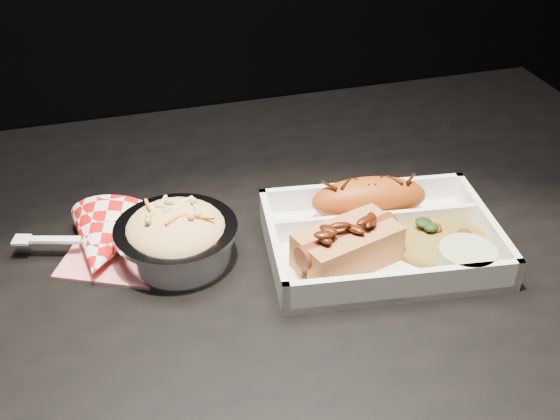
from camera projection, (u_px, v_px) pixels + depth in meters
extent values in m
cube|color=black|center=(246.00, 270.00, 0.78)|extent=(1.20, 0.80, 0.03)
cylinder|color=black|center=(477.00, 263.00, 1.40)|extent=(0.05, 0.05, 0.72)
cube|color=white|center=(380.00, 248.00, 0.79)|extent=(0.27, 0.21, 0.01)
cube|color=white|center=(362.00, 196.00, 0.85)|extent=(0.25, 0.04, 0.04)
cube|color=white|center=(404.00, 287.00, 0.71)|extent=(0.25, 0.04, 0.04)
cube|color=white|center=(273.00, 247.00, 0.76)|extent=(0.03, 0.18, 0.04)
cube|color=white|center=(485.00, 228.00, 0.79)|extent=(0.03, 0.18, 0.04)
cube|color=white|center=(375.00, 226.00, 0.80)|extent=(0.23, 0.04, 0.03)
ellipsoid|color=#9E420F|center=(369.00, 199.00, 0.82)|extent=(0.14, 0.07, 0.05)
cube|color=#B8753F|center=(357.00, 255.00, 0.73)|extent=(0.11, 0.05, 0.04)
cube|color=#B8753F|center=(338.00, 239.00, 0.76)|extent=(0.11, 0.05, 0.04)
cylinder|color=brown|center=(348.00, 240.00, 0.74)|extent=(0.12, 0.06, 0.03)
ellipsoid|color=olive|center=(441.00, 234.00, 0.77)|extent=(0.12, 0.11, 0.03)
cylinder|color=#A9BC8E|center=(466.00, 261.00, 0.73)|extent=(0.06, 0.06, 0.03)
cylinder|color=silver|center=(177.00, 244.00, 0.76)|extent=(0.12, 0.12, 0.04)
cylinder|color=silver|center=(176.00, 229.00, 0.75)|extent=(0.13, 0.13, 0.01)
ellipsoid|color=beige|center=(176.00, 229.00, 0.75)|extent=(0.11, 0.11, 0.04)
cube|color=red|center=(116.00, 258.00, 0.77)|extent=(0.14, 0.13, 0.00)
cone|color=red|center=(104.00, 243.00, 0.77)|extent=(0.13, 0.13, 0.10)
cube|color=white|center=(53.00, 240.00, 0.77)|extent=(0.06, 0.03, 0.00)
cube|color=white|center=(22.00, 240.00, 0.77)|extent=(0.02, 0.02, 0.00)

